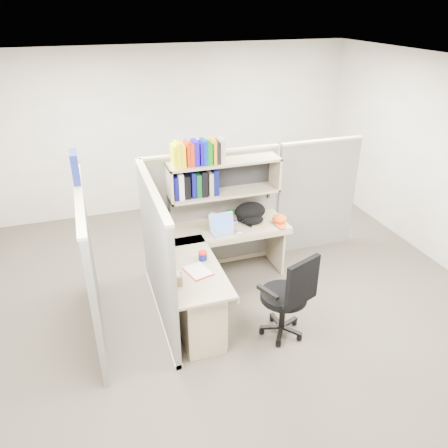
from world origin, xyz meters
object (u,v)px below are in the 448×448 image
object	(u,v)px
desk	(208,290)
task_chair	(286,308)
backpack	(252,213)
snack_canister	(203,256)
laptop	(224,225)

from	to	relation	value
desk	task_chair	bearing A→B (deg)	-33.77
desk	backpack	world-z (taller)	backpack
snack_canister	desk	bearing A→B (deg)	-88.08
laptop	desk	bearing A→B (deg)	-123.40
desk	task_chair	xyz separation A→B (m)	(0.72, -0.48, -0.07)
snack_canister	task_chair	xyz separation A→B (m)	(0.72, -0.66, -0.41)
laptop	task_chair	bearing A→B (deg)	-77.96
desk	snack_canister	xyz separation A→B (m)	(-0.01, 0.18, 0.34)
laptop	snack_canister	bearing A→B (deg)	-132.01
desk	snack_canister	bearing A→B (deg)	91.92
laptop	task_chair	size ratio (longest dim) A/B	0.30
backpack	task_chair	size ratio (longest dim) A/B	0.39
laptop	snack_canister	distance (m)	0.66
backpack	laptop	bearing A→B (deg)	-164.83
laptop	task_chair	xyz separation A→B (m)	(0.30, -1.17, -0.47)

